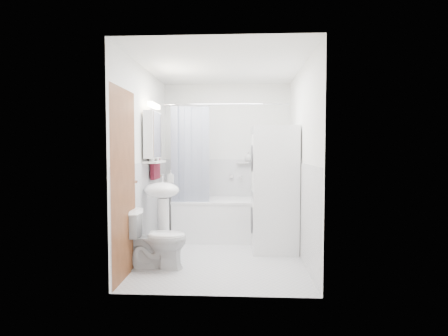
{
  "coord_description": "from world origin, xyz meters",
  "views": [
    {
      "loc": [
        0.27,
        -4.71,
        1.38
      ],
      "look_at": [
        0.01,
        0.15,
        1.12
      ],
      "focal_mm": 30.0,
      "sensor_mm": 36.0,
      "label": 1
    }
  ],
  "objects_px": {
    "washer_dryer": "(274,189)",
    "toilet": "(157,239)",
    "bathtub": "(227,217)",
    "sink": "(162,202)"
  },
  "relations": [
    {
      "from": "sink",
      "to": "bathtub",
      "type": "bearing_deg",
      "value": 52.2
    },
    {
      "from": "bathtub",
      "to": "sink",
      "type": "xyz_separation_m",
      "value": [
        -0.77,
        -1.0,
        0.37
      ]
    },
    {
      "from": "bathtub",
      "to": "toilet",
      "type": "relative_size",
      "value": 2.32
    },
    {
      "from": "bathtub",
      "to": "sink",
      "type": "height_order",
      "value": "sink"
    },
    {
      "from": "sink",
      "to": "washer_dryer",
      "type": "distance_m",
      "value": 1.49
    },
    {
      "from": "toilet",
      "to": "bathtub",
      "type": "bearing_deg",
      "value": -32.45
    },
    {
      "from": "washer_dryer",
      "to": "toilet",
      "type": "distance_m",
      "value": 1.7
    },
    {
      "from": "washer_dryer",
      "to": "toilet",
      "type": "bearing_deg",
      "value": -150.56
    },
    {
      "from": "washer_dryer",
      "to": "toilet",
      "type": "relative_size",
      "value": 2.43
    },
    {
      "from": "sink",
      "to": "toilet",
      "type": "xyz_separation_m",
      "value": [
        0.03,
        -0.45,
        -0.37
      ]
    }
  ]
}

